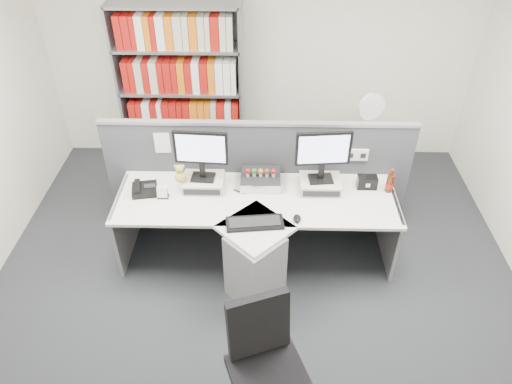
{
  "coord_description": "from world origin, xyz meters",
  "views": [
    {
      "loc": [
        0.07,
        -2.67,
        3.5
      ],
      "look_at": [
        0.0,
        0.65,
        0.92
      ],
      "focal_mm": 33.93,
      "sensor_mm": 36.0,
      "label": 1
    }
  ],
  "objects_px": {
    "desk": "(256,235)",
    "desk_phone": "(144,189)",
    "monitor_left": "(201,152)",
    "keyboard": "(255,223)",
    "desktop_pc": "(261,179)",
    "office_chair": "(265,364)",
    "desk_calendar": "(163,193)",
    "cola_bottle": "(390,183)",
    "speaker": "(367,182)",
    "filing_cabinet": "(362,161)",
    "monitor_right": "(323,152)",
    "desk_fan": "(370,109)",
    "shelving_unit": "(182,92)",
    "mouse": "(297,219)"
  },
  "relations": [
    {
      "from": "monitor_left",
      "to": "keyboard",
      "type": "height_order",
      "value": "monitor_left"
    },
    {
      "from": "cola_bottle",
      "to": "speaker",
      "type": "bearing_deg",
      "value": 165.41
    },
    {
      "from": "speaker",
      "to": "desk_fan",
      "type": "bearing_deg",
      "value": 80.8
    },
    {
      "from": "desk_calendar",
      "to": "filing_cabinet",
      "type": "height_order",
      "value": "desk_calendar"
    },
    {
      "from": "desktop_pc",
      "to": "desk_phone",
      "type": "bearing_deg",
      "value": -171.61
    },
    {
      "from": "cola_bottle",
      "to": "keyboard",
      "type": "bearing_deg",
      "value": -158.1
    },
    {
      "from": "monitor_right",
      "to": "desk_calendar",
      "type": "distance_m",
      "value": 1.51
    },
    {
      "from": "speaker",
      "to": "shelving_unit",
      "type": "height_order",
      "value": "shelving_unit"
    },
    {
      "from": "monitor_left",
      "to": "office_chair",
      "type": "relative_size",
      "value": 0.48
    },
    {
      "from": "monitor_left",
      "to": "speaker",
      "type": "relative_size",
      "value": 2.71
    },
    {
      "from": "keyboard",
      "to": "office_chair",
      "type": "relative_size",
      "value": 0.49
    },
    {
      "from": "desk_calendar",
      "to": "office_chair",
      "type": "bearing_deg",
      "value": -59.12
    },
    {
      "from": "desk_calendar",
      "to": "shelving_unit",
      "type": "xyz_separation_m",
      "value": [
        -0.04,
        1.63,
        0.2
      ]
    },
    {
      "from": "desk_phone",
      "to": "monitor_left",
      "type": "bearing_deg",
      "value": 10.2
    },
    {
      "from": "desktop_pc",
      "to": "filing_cabinet",
      "type": "bearing_deg",
      "value": 39.32
    },
    {
      "from": "desktop_pc",
      "to": "mouse",
      "type": "xyz_separation_m",
      "value": [
        0.33,
        -0.53,
        -0.03
      ]
    },
    {
      "from": "desk",
      "to": "shelving_unit",
      "type": "distance_m",
      "value": 2.12
    },
    {
      "from": "desk",
      "to": "desk_fan",
      "type": "xyz_separation_m",
      "value": [
        1.2,
        1.4,
        0.57
      ]
    },
    {
      "from": "monitor_left",
      "to": "cola_bottle",
      "type": "relative_size",
      "value": 2.02
    },
    {
      "from": "monitor_right",
      "to": "desktop_pc",
      "type": "xyz_separation_m",
      "value": [
        -0.56,
        0.06,
        -0.36
      ]
    },
    {
      "from": "desk",
      "to": "desk_fan",
      "type": "distance_m",
      "value": 1.93
    },
    {
      "from": "monitor_left",
      "to": "desk_fan",
      "type": "relative_size",
      "value": 0.98
    },
    {
      "from": "desk_calendar",
      "to": "filing_cabinet",
      "type": "distance_m",
      "value": 2.42
    },
    {
      "from": "keyboard",
      "to": "filing_cabinet",
      "type": "relative_size",
      "value": 0.73
    },
    {
      "from": "monitor_left",
      "to": "desk_phone",
      "type": "distance_m",
      "value": 0.66
    },
    {
      "from": "desktop_pc",
      "to": "shelving_unit",
      "type": "xyz_separation_m",
      "value": [
        -0.93,
        1.4,
        0.21
      ]
    },
    {
      "from": "desktop_pc",
      "to": "office_chair",
      "type": "distance_m",
      "value": 1.85
    },
    {
      "from": "monitor_left",
      "to": "keyboard",
      "type": "distance_m",
      "value": 0.82
    },
    {
      "from": "mouse",
      "to": "desk_fan",
      "type": "distance_m",
      "value": 1.73
    },
    {
      "from": "filing_cabinet",
      "to": "office_chair",
      "type": "xyz_separation_m",
      "value": [
        -1.1,
        -2.79,
        0.21
      ]
    },
    {
      "from": "cola_bottle",
      "to": "office_chair",
      "type": "xyz_separation_m",
      "value": [
        -1.14,
        -1.75,
        -0.25
      ]
    },
    {
      "from": "desktop_pc",
      "to": "desk_fan",
      "type": "bearing_deg",
      "value": 39.31
    },
    {
      "from": "office_chair",
      "to": "cola_bottle",
      "type": "bearing_deg",
      "value": 56.76
    },
    {
      "from": "desk",
      "to": "desk_phone",
      "type": "distance_m",
      "value": 1.13
    },
    {
      "from": "cola_bottle",
      "to": "desk_fan",
      "type": "xyz_separation_m",
      "value": [
        -0.04,
        1.04,
        0.21
      ]
    },
    {
      "from": "monitor_left",
      "to": "office_chair",
      "type": "height_order",
      "value": "monitor_left"
    },
    {
      "from": "desk_fan",
      "to": "monitor_right",
      "type": "bearing_deg",
      "value": -120.75
    },
    {
      "from": "monitor_left",
      "to": "speaker",
      "type": "height_order",
      "value": "monitor_left"
    },
    {
      "from": "speaker",
      "to": "monitor_right",
      "type": "bearing_deg",
      "value": -176.64
    },
    {
      "from": "desk",
      "to": "filing_cabinet",
      "type": "height_order",
      "value": "desk"
    },
    {
      "from": "speaker",
      "to": "office_chair",
      "type": "height_order",
      "value": "office_chair"
    },
    {
      "from": "monitor_right",
      "to": "desk_calendar",
      "type": "relative_size",
      "value": 4.15
    },
    {
      "from": "cola_bottle",
      "to": "filing_cabinet",
      "type": "bearing_deg",
      "value": 92.17
    },
    {
      "from": "monitor_right",
      "to": "speaker",
      "type": "xyz_separation_m",
      "value": [
        0.44,
        0.03,
        -0.34
      ]
    },
    {
      "from": "monitor_right",
      "to": "desk_fan",
      "type": "distance_m",
      "value": 1.19
    },
    {
      "from": "monitor_left",
      "to": "desk_calendar",
      "type": "xyz_separation_m",
      "value": [
        -0.36,
        -0.17,
        -0.35
      ]
    },
    {
      "from": "desk_calendar",
      "to": "cola_bottle",
      "type": "height_order",
      "value": "cola_bottle"
    },
    {
      "from": "monitor_left",
      "to": "desk_phone",
      "type": "relative_size",
      "value": 1.9
    },
    {
      "from": "desktop_pc",
      "to": "keyboard",
      "type": "xyz_separation_m",
      "value": [
        -0.04,
        -0.59,
        -0.03
      ]
    },
    {
      "from": "monitor_right",
      "to": "desk_phone",
      "type": "height_order",
      "value": "monitor_right"
    }
  ]
}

